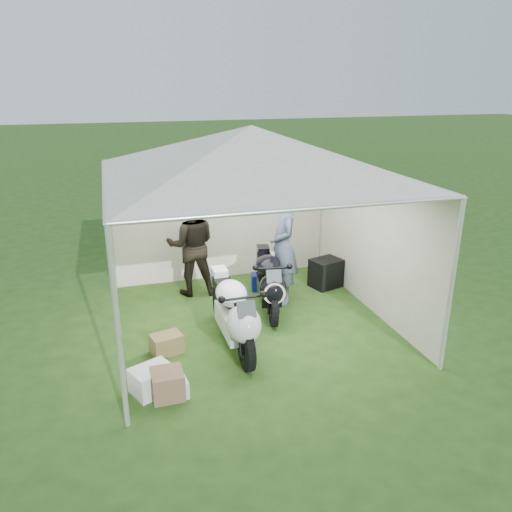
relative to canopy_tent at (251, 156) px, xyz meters
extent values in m
plane|color=#224014|center=(0.00, -0.03, -2.58)|extent=(80.00, 80.00, 0.00)
cylinder|color=silver|center=(-2.00, -2.03, -1.43)|extent=(0.06, 0.06, 2.30)
cylinder|color=silver|center=(2.00, -2.03, -1.43)|extent=(0.06, 0.06, 2.30)
cylinder|color=silver|center=(-2.00, 1.97, -1.43)|extent=(0.06, 0.06, 2.30)
cylinder|color=silver|center=(2.00, 1.97, -1.43)|extent=(0.06, 0.06, 2.30)
cube|color=beige|center=(0.00, 1.97, -1.43)|extent=(4.00, 0.02, 2.30)
cube|color=beige|center=(-2.00, -0.03, -1.43)|extent=(0.02, 4.00, 2.30)
cube|color=beige|center=(2.00, -0.03, -1.43)|extent=(0.02, 4.00, 2.30)
pyramid|color=silver|center=(0.00, -0.03, 0.07)|extent=(5.66, 5.66, 0.70)
cube|color=#99A5B7|center=(-1.65, 1.95, -0.73)|extent=(0.22, 0.02, 0.28)
cube|color=#99A5B7|center=(-1.30, 1.95, -0.73)|extent=(0.22, 0.02, 0.28)
cube|color=#99A5B7|center=(-0.95, 1.95, -0.73)|extent=(0.22, 0.01, 0.28)
cube|color=#99A5B7|center=(-0.60, 1.95, -0.73)|extent=(0.22, 0.01, 0.28)
cube|color=#99A5B7|center=(-1.65, 1.95, -1.03)|extent=(0.22, 0.02, 0.28)
cube|color=#99A5B7|center=(-1.30, 1.95, -1.03)|extent=(0.22, 0.01, 0.28)
cube|color=#99A5B7|center=(-0.95, 1.95, -1.03)|extent=(0.22, 0.02, 0.28)
cube|color=#99A5B7|center=(-0.60, 1.95, -1.03)|extent=(0.22, 0.01, 0.28)
cylinder|color=#D8590C|center=(0.20, 1.94, -0.63)|extent=(3.20, 0.02, 0.02)
cylinder|color=black|center=(-0.44, -1.31, -2.28)|extent=(0.11, 0.59, 0.59)
cylinder|color=black|center=(-0.46, 0.07, -2.28)|extent=(0.16, 0.59, 0.59)
cube|color=silver|center=(-0.45, -0.67, -2.20)|extent=(0.35, 0.94, 0.30)
ellipsoid|color=silver|center=(-0.44, -1.21, -1.96)|extent=(0.45, 0.60, 0.49)
ellipsoid|color=silver|center=(-0.45, -0.57, -1.80)|extent=(0.44, 0.61, 0.35)
cube|color=black|center=(-0.46, -0.18, -1.86)|extent=(0.26, 0.60, 0.14)
cube|color=silver|center=(-0.46, 0.15, -1.79)|extent=(0.22, 0.30, 0.18)
cube|color=black|center=(-0.46, -0.27, -2.03)|extent=(0.11, 0.54, 0.10)
cube|color=#3F474C|center=(-0.44, -1.33, -1.71)|extent=(0.24, 0.15, 0.21)
cylinder|color=black|center=(0.28, -0.24, -2.30)|extent=(0.19, 0.57, 0.56)
cylinder|color=black|center=(0.52, 1.04, -2.30)|extent=(0.24, 0.57, 0.56)
cube|color=black|center=(0.39, 0.35, -2.22)|extent=(0.47, 0.93, 0.28)
ellipsoid|color=black|center=(0.30, -0.15, -2.00)|extent=(0.51, 0.62, 0.46)
ellipsoid|color=black|center=(0.41, 0.44, -1.85)|extent=(0.51, 0.64, 0.33)
cube|color=black|center=(0.48, 0.81, -1.91)|extent=(0.34, 0.59, 0.13)
cube|color=black|center=(0.53, 1.11, -1.83)|extent=(0.25, 0.31, 0.17)
cube|color=maroon|center=(0.46, 0.72, -2.06)|extent=(0.18, 0.52, 0.09)
cube|color=#3F474C|center=(0.28, -0.26, -1.76)|extent=(0.24, 0.17, 0.20)
cylinder|color=white|center=(0.26, -0.35, -2.00)|extent=(0.33, 0.08, 0.33)
cube|color=#151FB3|center=(0.54, 1.13, -2.42)|extent=(0.44, 0.32, 0.30)
imported|color=black|center=(-0.69, 1.35, -1.68)|extent=(0.96, 0.79, 1.79)
imported|color=slate|center=(0.72, 0.58, -1.59)|extent=(0.53, 0.76, 1.97)
cube|color=black|center=(1.69, 0.95, -2.31)|extent=(0.62, 0.55, 0.52)
cube|color=silver|center=(-1.67, -1.47, -2.42)|extent=(0.59, 0.54, 0.32)
cube|color=brown|center=(-1.50, -1.62, -2.41)|extent=(0.38, 0.38, 0.33)
cube|color=silver|center=(-1.43, -1.66, -2.46)|extent=(0.33, 0.29, 0.22)
cube|color=brown|center=(-1.39, -0.60, -2.44)|extent=(0.47, 0.38, 0.27)
camera|label=1|loc=(-1.93, -6.79, 1.02)|focal=35.00mm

